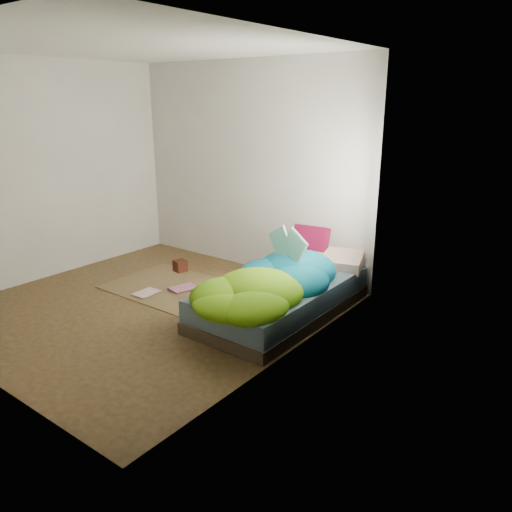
% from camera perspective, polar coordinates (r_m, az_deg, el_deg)
% --- Properties ---
extents(ground, '(3.50, 3.50, 0.00)m').
position_cam_1_polar(ground, '(5.49, -12.10, -5.71)').
color(ground, '#3C2817').
rests_on(ground, ground).
extents(room_walls, '(3.54, 3.54, 2.62)m').
position_cam_1_polar(room_walls, '(5.08, -13.13, 11.39)').
color(room_walls, beige).
rests_on(room_walls, ground).
extents(bed, '(1.00, 2.00, 0.34)m').
position_cam_1_polar(bed, '(5.16, 2.91, -4.82)').
color(bed, '#372F1E').
rests_on(bed, ground).
extents(duvet, '(0.96, 1.84, 0.34)m').
position_cam_1_polar(duvet, '(4.87, 1.52, -1.89)').
color(duvet, '#085E7A').
rests_on(duvet, bed).
extents(rug, '(1.60, 1.10, 0.01)m').
position_cam_1_polar(rug, '(5.93, -9.07, -3.68)').
color(rug, brown).
rests_on(rug, ground).
extents(pillow_floral, '(0.71, 0.55, 0.14)m').
position_cam_1_polar(pillow_floral, '(5.64, 8.87, -0.46)').
color(pillow_floral, beige).
rests_on(pillow_floral, bed).
extents(pillow_magenta, '(0.42, 0.18, 0.40)m').
position_cam_1_polar(pillow_magenta, '(5.77, 6.21, 1.44)').
color(pillow_magenta, '#4A0417').
rests_on(pillow_magenta, bed).
extents(open_book, '(0.45, 0.19, 0.27)m').
position_cam_1_polar(open_book, '(5.07, 3.57, 2.45)').
color(open_book, '#2C8734').
rests_on(open_book, duvet).
extents(wooden_box, '(0.17, 0.17, 0.14)m').
position_cam_1_polar(wooden_box, '(6.47, -8.65, -1.11)').
color(wooden_box, '#33150B').
rests_on(wooden_box, rug).
extents(floor_book_a, '(0.21, 0.29, 0.02)m').
position_cam_1_polar(floor_book_a, '(5.88, -13.09, -3.94)').
color(floor_book_a, silver).
rests_on(floor_book_a, rug).
extents(floor_book_b, '(0.29, 0.35, 0.03)m').
position_cam_1_polar(floor_book_b, '(5.96, -8.80, -3.37)').
color(floor_book_b, pink).
rests_on(floor_book_b, rug).
extents(floor_book_c, '(0.34, 0.30, 0.02)m').
position_cam_1_polar(floor_book_c, '(5.35, -6.19, -5.77)').
color(floor_book_c, '#9E8268').
rests_on(floor_book_c, rug).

